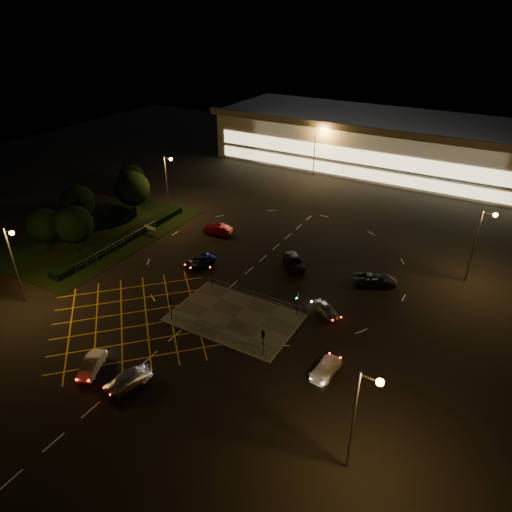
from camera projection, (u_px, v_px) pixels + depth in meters
The scene contains 27 objects.
ground at pixel (229, 304), 55.33m from camera, with size 180.00×180.00×0.00m, color black.
pedestrian_island at pixel (235, 318), 52.92m from camera, with size 14.00×9.00×0.12m, color #4C4944.
grass_verge at pixel (101, 234), 72.02m from camera, with size 18.00×30.00×0.08m, color black.
hedge at pixel (124, 238), 69.62m from camera, with size 2.00×26.00×1.00m, color black.
supermarket at pixel (382, 142), 99.61m from camera, with size 72.00×26.50×10.50m.
streetlight_sw at pixel (14, 256), 52.41m from camera, with size 1.78×0.56×10.03m.
streetlight_se at pixel (361, 410), 32.65m from camera, with size 1.78×0.56×10.03m.
streetlight_nw at pixel (168, 177), 75.98m from camera, with size 1.78×0.56×10.03m.
streetlight_ne at pixel (480, 237), 56.64m from camera, with size 1.78×0.56×10.03m.
streetlight_far_left at pixel (317, 145), 92.60m from camera, with size 1.78×0.56×10.03m.
signal_sw at pixel (170, 304), 51.38m from camera, with size 0.28×0.30×3.15m.
signal_se at pixel (263, 338), 46.17m from camera, with size 0.28×0.30×3.15m.
signal_nw at pixel (211, 272), 57.42m from camera, with size 0.28×0.30×3.15m.
signal_ne at pixel (297, 299), 52.21m from camera, with size 0.28×0.30×3.15m.
tree_a at pixel (43, 225), 64.74m from camera, with size 5.04×5.04×6.86m.
tree_b at pixel (78, 202), 71.51m from camera, with size 5.40×5.40×7.35m.
tree_c at pixel (133, 189), 75.67m from camera, with size 5.76×5.76×7.84m.
tree_d at pixel (132, 177), 83.27m from camera, with size 4.68×4.68×6.37m.
tree_e at pixel (74, 224), 64.36m from camera, with size 5.40×5.40×7.35m.
car_near_silver at pixel (128, 379), 43.30m from camera, with size 1.86×4.63×1.58m, color #B2B4BA.
car_queue_white at pixel (92, 365), 45.12m from camera, with size 1.47×4.20×1.39m, color white.
car_left_blue at pixel (200, 261), 63.30m from camera, with size 2.11×4.57×1.27m, color #0C1448.
car_far_dkgrey at pixel (294, 262), 62.80m from camera, with size 2.19×5.38×1.56m, color black.
car_right_silver at pixel (326, 309), 53.33m from camera, with size 1.58×3.93×1.34m, color #B1B3B9.
car_circ_red at pixel (218, 229), 71.86m from camera, with size 1.59×4.57×1.51m, color maroon.
car_east_grey at pixel (376, 280), 58.83m from camera, with size 2.52×5.46×1.52m, color black.
car_approach_white at pixel (326, 368), 44.81m from camera, with size 1.89×4.64×1.35m, color white.
Camera 1 is at (25.40, -37.77, 32.17)m, focal length 32.00 mm.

